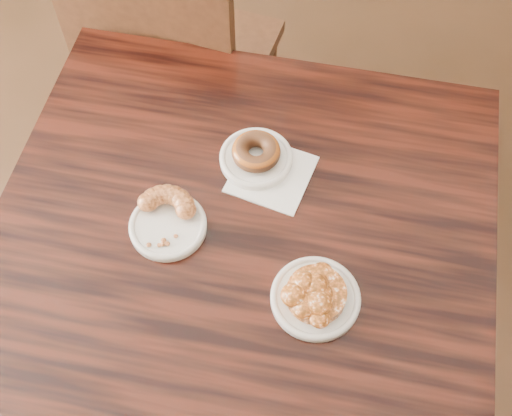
{
  "coord_description": "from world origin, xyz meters",
  "views": [
    {
      "loc": [
        0.05,
        -0.74,
        1.79
      ],
      "look_at": [
        0.02,
        -0.15,
        0.8
      ],
      "focal_mm": 45.0,
      "sensor_mm": 36.0,
      "label": 1
    }
  ],
  "objects_px": {
    "cafe_table": "(242,316)",
    "chair_far": "(188,60)",
    "glazed_donut": "(256,151)",
    "cruller_fragment": "(166,220)",
    "apple_fritter": "(316,293)"
  },
  "relations": [
    {
      "from": "glazed_donut",
      "to": "cruller_fragment",
      "type": "distance_m",
      "value": 0.22
    },
    {
      "from": "cafe_table",
      "to": "apple_fritter",
      "type": "distance_m",
      "value": 0.44
    },
    {
      "from": "chair_far",
      "to": "glazed_donut",
      "type": "distance_m",
      "value": 0.68
    },
    {
      "from": "cruller_fragment",
      "to": "apple_fritter",
      "type": "bearing_deg",
      "value": -25.44
    },
    {
      "from": "glazed_donut",
      "to": "cafe_table",
      "type": "bearing_deg",
      "value": -97.58
    },
    {
      "from": "cafe_table",
      "to": "chair_far",
      "type": "bearing_deg",
      "value": 113.82
    },
    {
      "from": "apple_fritter",
      "to": "cafe_table",
      "type": "bearing_deg",
      "value": 142.52
    },
    {
      "from": "cafe_table",
      "to": "chair_far",
      "type": "distance_m",
      "value": 0.76
    },
    {
      "from": "apple_fritter",
      "to": "cruller_fragment",
      "type": "relative_size",
      "value": 1.14
    },
    {
      "from": "chair_far",
      "to": "apple_fritter",
      "type": "relative_size",
      "value": 6.21
    },
    {
      "from": "glazed_donut",
      "to": "cruller_fragment",
      "type": "relative_size",
      "value": 0.75
    },
    {
      "from": "cafe_table",
      "to": "glazed_donut",
      "type": "height_order",
      "value": "glazed_donut"
    },
    {
      "from": "chair_far",
      "to": "apple_fritter",
      "type": "xyz_separation_m",
      "value": [
        0.34,
        -0.84,
        0.33
      ]
    },
    {
      "from": "cafe_table",
      "to": "chair_far",
      "type": "relative_size",
      "value": 1.03
    },
    {
      "from": "cruller_fragment",
      "to": "glazed_donut",
      "type": "bearing_deg",
      "value": 45.67
    }
  ]
}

